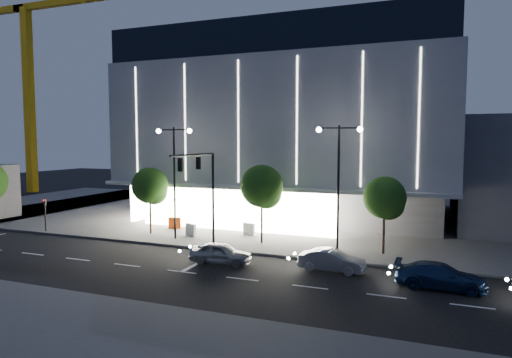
{
  "coord_description": "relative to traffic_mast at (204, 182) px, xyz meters",
  "views": [
    {
      "loc": [
        16.06,
        -25.09,
        7.92
      ],
      "look_at": [
        3.35,
        7.48,
        5.0
      ],
      "focal_mm": 32.0,
      "sensor_mm": 36.0,
      "label": 1
    }
  ],
  "objects": [
    {
      "name": "ground",
      "position": [
        -1.0,
        -3.34,
        -5.03
      ],
      "size": [
        160.0,
        160.0,
        0.0
      ],
      "primitive_type": "plane",
      "color": "black",
      "rests_on": "ground"
    },
    {
      "name": "sidewalk_museum",
      "position": [
        4.0,
        20.66,
        -4.95
      ],
      "size": [
        70.0,
        40.0,
        0.15
      ],
      "primitive_type": "cube",
      "color": "#474747",
      "rests_on": "ground"
    },
    {
      "name": "sidewalk_near",
      "position": [
        4.0,
        -15.34,
        -4.95
      ],
      "size": [
        70.0,
        10.0,
        0.15
      ],
      "primitive_type": "cube",
      "color": "#474747",
      "rests_on": "ground"
    },
    {
      "name": "museum",
      "position": [
        1.98,
        18.97,
        4.25
      ],
      "size": [
        30.0,
        25.8,
        18.0
      ],
      "color": "#4C4C51",
      "rests_on": "ground"
    },
    {
      "name": "traffic_mast",
      "position": [
        0.0,
        0.0,
        0.0
      ],
      "size": [
        0.33,
        5.89,
        7.07
      ],
      "color": "black",
      "rests_on": "ground"
    },
    {
      "name": "street_lamp_west",
      "position": [
        -4.0,
        2.66,
        0.93
      ],
      "size": [
        3.16,
        0.36,
        9.0
      ],
      "color": "black",
      "rests_on": "ground"
    },
    {
      "name": "street_lamp_east",
      "position": [
        9.0,
        2.66,
        0.93
      ],
      "size": [
        3.16,
        0.36,
        9.0
      ],
      "color": "black",
      "rests_on": "ground"
    },
    {
      "name": "ped_signal_far",
      "position": [
        -16.0,
        1.16,
        -3.14
      ],
      "size": [
        0.22,
        0.24,
        3.0
      ],
      "color": "black",
      "rests_on": "ground"
    },
    {
      "name": "tower_crane",
      "position": [
        -41.92,
        24.66,
        15.48
      ],
      "size": [
        32.0,
        2.0,
        28.5
      ],
      "color": "gold",
      "rests_on": "ground"
    },
    {
      "name": "tree_left",
      "position": [
        -6.97,
        3.68,
        -0.99
      ],
      "size": [
        3.02,
        3.02,
        5.72
      ],
      "color": "black",
      "rests_on": "ground"
    },
    {
      "name": "tree_mid",
      "position": [
        3.03,
        3.68,
        -0.69
      ],
      "size": [
        3.25,
        3.25,
        6.15
      ],
      "color": "black",
      "rests_on": "ground"
    },
    {
      "name": "tree_right",
      "position": [
        12.03,
        3.68,
        -1.14
      ],
      "size": [
        2.91,
        2.91,
        5.51
      ],
      "color": "black",
      "rests_on": "ground"
    },
    {
      "name": "car_lead",
      "position": [
        2.4,
        -2.3,
        -4.34
      ],
      "size": [
        4.14,
        1.9,
        1.38
      ],
      "primitive_type": "imported",
      "rotation": [
        0.0,
        0.0,
        1.64
      ],
      "color": "#94979B",
      "rests_on": "ground"
    },
    {
      "name": "car_second",
      "position": [
        9.47,
        -1.42,
        -4.36
      ],
      "size": [
        4.1,
        1.6,
        1.33
      ],
      "primitive_type": "imported",
      "rotation": [
        0.0,
        0.0,
        1.52
      ],
      "color": "#A3A6AA",
      "rests_on": "ground"
    },
    {
      "name": "car_third",
      "position": [
        15.59,
        -2.49,
        -4.34
      ],
      "size": [
        4.75,
        2.01,
        1.37
      ],
      "primitive_type": "imported",
      "rotation": [
        0.0,
        0.0,
        1.55
      ],
      "color": "navy",
      "rests_on": "ground"
    },
    {
      "name": "barrier_a",
      "position": [
        -6.24,
        6.24,
        -4.38
      ],
      "size": [
        1.13,
        0.54,
        1.0
      ],
      "primitive_type": "cube",
      "rotation": [
        0.0,
        0.0,
        0.27
      ],
      "color": "#E6450C",
      "rests_on": "sidewalk_museum"
    },
    {
      "name": "barrier_b",
      "position": [
        -3.34,
        3.99,
        -4.38
      ],
      "size": [
        1.11,
        0.65,
        1.0
      ],
      "primitive_type": "cube",
      "rotation": [
        0.0,
        0.0,
        -0.39
      ],
      "color": "silver",
      "rests_on": "sidewalk_museum"
    },
    {
      "name": "barrier_d",
      "position": [
        1.0,
        6.03,
        -4.38
      ],
      "size": [
        1.13,
        0.52,
        1.0
      ],
      "primitive_type": "cube",
      "rotation": [
        0.0,
        0.0,
        -0.26
      ],
      "color": "white",
      "rests_on": "sidewalk_museum"
    }
  ]
}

